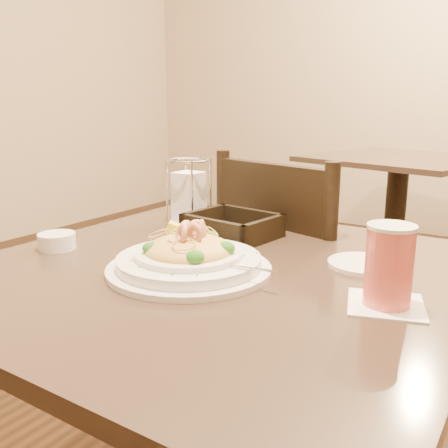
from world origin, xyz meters
The scene contains 9 objects.
main_table centered at (0.00, 0.00, 0.51)m, with size 0.90×0.90×0.75m.
background_table centered at (-0.23, 2.23, 0.51)m, with size 1.09×1.09×0.75m.
dining_chair_near centered at (-0.04, 0.47, 0.50)m, with size 0.51×0.51×0.93m.
pasta_bowl centered at (-0.03, -0.05, 0.78)m, with size 0.34×0.30×0.10m.
drink_glass centered at (0.32, -0.01, 0.82)m, with size 0.14×0.14×0.13m.
bread_basket centered at (-0.10, 0.20, 0.77)m, with size 0.21×0.18×0.05m.
napkin_caddy centered at (-0.27, 0.27, 0.82)m, with size 0.10×0.10×0.17m.
side_plate centered at (0.23, 0.16, 0.76)m, with size 0.14×0.14×0.01m, color white.
butter_ramekin centered at (-0.35, -0.09, 0.77)m, with size 0.08×0.08×0.03m, color white.
Camera 1 is at (0.50, -0.75, 1.06)m, focal length 40.00 mm.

